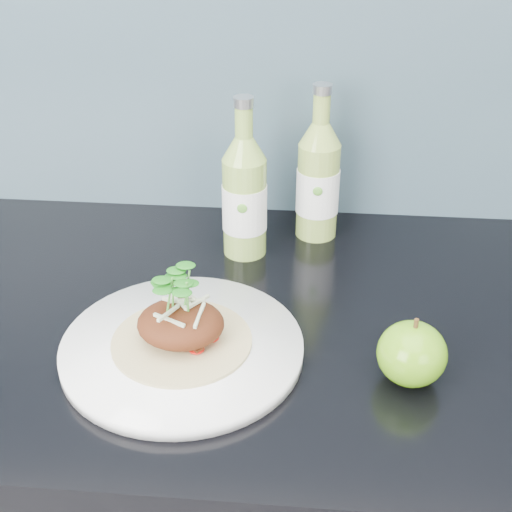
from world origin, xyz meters
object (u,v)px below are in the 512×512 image
(dinner_plate, at_px, (182,348))
(cider_bottle_right, at_px, (318,181))
(green_apple, at_px, (412,354))
(cider_bottle_left, at_px, (244,197))

(dinner_plate, height_order, cider_bottle_right, cider_bottle_right)
(dinner_plate, xyz_separation_m, green_apple, (0.26, -0.02, 0.03))
(cider_bottle_right, bearing_deg, green_apple, -57.58)
(green_apple, distance_m, cider_bottle_left, 0.34)
(cider_bottle_left, bearing_deg, cider_bottle_right, 10.39)
(green_apple, height_order, cider_bottle_left, cider_bottle_left)
(dinner_plate, height_order, cider_bottle_left, cider_bottle_left)
(dinner_plate, xyz_separation_m, cider_bottle_right, (0.15, 0.30, 0.08))
(dinner_plate, bearing_deg, green_apple, -5.00)
(cider_bottle_left, xyz_separation_m, cider_bottle_right, (0.10, 0.06, 0.00))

